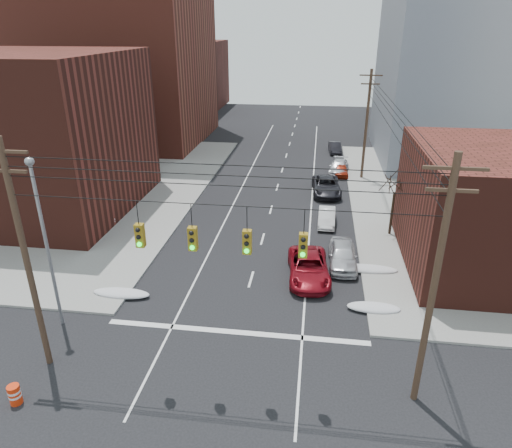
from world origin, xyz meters
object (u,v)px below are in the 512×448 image
(red_pickup, at_px, (309,268))
(lot_car_a, at_px, (86,214))
(parked_car_c, at_px, (326,186))
(parked_car_e, at_px, (341,170))
(parked_car_b, at_px, (327,217))
(lot_car_b, at_px, (133,171))
(construction_barrel, at_px, (15,394))
(lot_car_d, at_px, (88,193))
(lot_car_c, at_px, (76,191))
(parked_car_a, at_px, (343,255))
(parked_car_d, at_px, (339,167))
(parked_car_f, at_px, (335,148))

(red_pickup, distance_m, lot_car_a, 19.01)
(parked_car_c, distance_m, parked_car_e, 6.13)
(parked_car_b, relative_size, lot_car_b, 0.69)
(construction_barrel, bearing_deg, lot_car_a, 107.83)
(lot_car_b, bearing_deg, red_pickup, -146.64)
(lot_car_d, bearing_deg, construction_barrel, 174.52)
(red_pickup, xyz_separation_m, lot_car_d, (-20.29, 11.03, 0.12))
(red_pickup, relative_size, lot_car_a, 1.18)
(parked_car_e, relative_size, lot_car_c, 0.73)
(parked_car_c, height_order, lot_car_b, lot_car_b)
(parked_car_a, xyz_separation_m, lot_car_c, (-23.86, 9.30, 0.09))
(lot_car_c, bearing_deg, parked_car_d, -81.33)
(parked_car_b, height_order, lot_car_b, lot_car_b)
(parked_car_d, relative_size, lot_car_a, 1.01)
(red_pickup, relative_size, lot_car_b, 1.00)
(parked_car_d, height_order, parked_car_e, parked_car_d)
(lot_car_d, bearing_deg, lot_car_a, 179.88)
(parked_car_f, distance_m, lot_car_c, 31.40)
(parked_car_b, height_order, parked_car_d, parked_car_d)
(parked_car_a, bearing_deg, lot_car_c, 157.75)
(parked_car_c, height_order, lot_car_a, lot_car_a)
(parked_car_a, xyz_separation_m, construction_barrel, (-14.32, -14.26, -0.30))
(red_pickup, distance_m, parked_car_c, 16.18)
(parked_car_c, distance_m, construction_barrel, 31.37)
(parked_car_c, xyz_separation_m, parked_car_e, (1.60, 5.92, -0.16))
(parked_car_d, distance_m, construction_barrel, 38.13)
(parked_car_e, bearing_deg, lot_car_c, -156.69)
(parked_car_d, bearing_deg, parked_car_c, -94.61)
(parked_car_f, relative_size, lot_car_b, 0.72)
(parked_car_c, bearing_deg, lot_car_a, -156.28)
(lot_car_c, bearing_deg, parked_car_f, -66.75)
(lot_car_b, bearing_deg, construction_barrel, 179.24)
(parked_car_d, height_order, parked_car_f, parked_car_d)
(lot_car_a, xyz_separation_m, construction_barrel, (5.90, -18.35, -0.44))
(parked_car_b, bearing_deg, lot_car_b, 157.00)
(parked_car_b, xyz_separation_m, parked_car_d, (1.38, 14.12, 0.05))
(red_pickup, distance_m, parked_car_b, 8.87)
(lot_car_a, bearing_deg, lot_car_c, 18.18)
(parked_car_b, distance_m, construction_barrel, 24.92)
(parked_car_e, xyz_separation_m, lot_car_b, (-21.47, -4.30, 0.30))
(parked_car_b, bearing_deg, lot_car_a, -170.67)
(red_pickup, xyz_separation_m, parked_car_a, (2.21, 1.99, 0.02))
(lot_car_b, relative_size, lot_car_d, 1.28)
(parked_car_c, xyz_separation_m, parked_car_f, (1.13, 15.43, -0.12))
(parked_car_a, distance_m, lot_car_c, 25.61)
(parked_car_d, distance_m, lot_car_d, 25.77)
(parked_car_c, distance_m, parked_car_d, 6.92)
(parked_car_a, relative_size, lot_car_c, 0.92)
(parked_car_c, relative_size, construction_barrel, 6.04)
(parked_car_b, distance_m, parked_car_d, 14.18)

